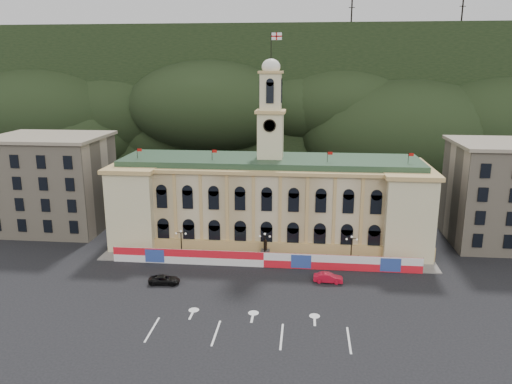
# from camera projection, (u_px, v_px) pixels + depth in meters

# --- Properties ---
(ground) EXTENTS (260.00, 260.00, 0.00)m
(ground) POSITION_uv_depth(u_px,v_px,m) (254.00, 311.00, 66.08)
(ground) COLOR black
(ground) RESTS_ON ground
(lane_markings) EXTENTS (26.00, 10.00, 0.02)m
(lane_markings) POSITION_uv_depth(u_px,v_px,m) (250.00, 330.00, 61.26)
(lane_markings) COLOR white
(lane_markings) RESTS_ON ground
(hill_ridge) EXTENTS (230.00, 80.00, 64.00)m
(hill_ridge) POSITION_uv_depth(u_px,v_px,m) (290.00, 100.00, 178.91)
(hill_ridge) COLOR black
(hill_ridge) RESTS_ON ground
(city_hall) EXTENTS (56.20, 17.60, 37.10)m
(city_hall) POSITION_uv_depth(u_px,v_px,m) (270.00, 200.00, 90.79)
(city_hall) COLOR beige
(city_hall) RESTS_ON ground
(side_building_left) EXTENTS (21.00, 17.00, 18.60)m
(side_building_left) POSITION_uv_depth(u_px,v_px,m) (53.00, 182.00, 97.86)
(side_building_left) COLOR tan
(side_building_left) RESTS_ON ground
(side_building_right) EXTENTS (21.00, 17.00, 18.60)m
(side_building_right) POSITION_uv_depth(u_px,v_px,m) (510.00, 194.00, 89.37)
(side_building_right) COLOR tan
(side_building_right) RESTS_ON ground
(hoarding_fence) EXTENTS (50.00, 0.44, 2.50)m
(hoarding_fence) POSITION_uv_depth(u_px,v_px,m) (264.00, 260.00, 80.30)
(hoarding_fence) COLOR red
(hoarding_fence) RESTS_ON ground
(pavement) EXTENTS (56.00, 5.50, 0.16)m
(pavement) POSITION_uv_depth(u_px,v_px,m) (265.00, 260.00, 83.18)
(pavement) COLOR slate
(pavement) RESTS_ON ground
(statue) EXTENTS (1.40, 1.40, 3.72)m
(statue) POSITION_uv_depth(u_px,v_px,m) (265.00, 253.00, 83.15)
(statue) COLOR #595651
(statue) RESTS_ON ground
(lamp_left) EXTENTS (1.96, 0.44, 5.15)m
(lamp_left) POSITION_uv_depth(u_px,v_px,m) (181.00, 242.00, 83.10)
(lamp_left) COLOR black
(lamp_left) RESTS_ON ground
(lamp_center) EXTENTS (1.96, 0.44, 5.15)m
(lamp_center) POSITION_uv_depth(u_px,v_px,m) (265.00, 245.00, 81.72)
(lamp_center) COLOR black
(lamp_center) RESTS_ON ground
(lamp_right) EXTENTS (1.96, 0.44, 5.15)m
(lamp_right) POSITION_uv_depth(u_px,v_px,m) (351.00, 248.00, 80.34)
(lamp_right) COLOR black
(lamp_right) RESTS_ON ground
(red_sedan) EXTENTS (2.00, 4.55, 1.45)m
(red_sedan) POSITION_uv_depth(u_px,v_px,m) (328.00, 278.00, 74.74)
(red_sedan) COLOR red
(red_sedan) RESTS_ON ground
(black_suv) EXTENTS (2.81, 4.94, 1.29)m
(black_suv) POSITION_uv_depth(u_px,v_px,m) (164.00, 280.00, 74.25)
(black_suv) COLOR black
(black_suv) RESTS_ON ground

